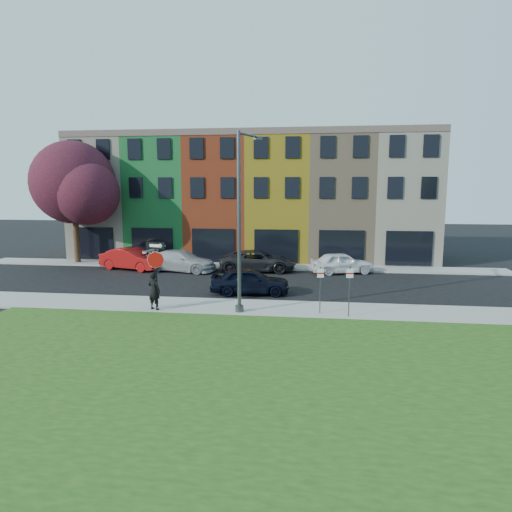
# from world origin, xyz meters

# --- Properties ---
(ground) EXTENTS (120.00, 120.00, 0.00)m
(ground) POSITION_xyz_m (0.00, 0.00, 0.00)
(ground) COLOR black
(ground) RESTS_ON ground
(sidewalk_near) EXTENTS (40.00, 3.00, 0.12)m
(sidewalk_near) POSITION_xyz_m (2.00, 3.00, 0.06)
(sidewalk_near) COLOR #999691
(sidewalk_near) RESTS_ON ground
(sidewalk_far) EXTENTS (40.00, 2.40, 0.12)m
(sidewalk_far) POSITION_xyz_m (-3.00, 15.00, 0.06)
(sidewalk_far) COLOR #999691
(sidewalk_far) RESTS_ON ground
(grass_park) EXTENTS (40.00, 16.00, 0.10)m
(grass_park) POSITION_xyz_m (8.00, -6.00, 0.05)
(grass_park) COLOR #214513
(grass_park) RESTS_ON ground
(rowhouse_block) EXTENTS (30.00, 10.12, 10.00)m
(rowhouse_block) POSITION_xyz_m (-2.50, 21.18, 4.99)
(rowhouse_block) COLOR beige
(rowhouse_block) RESTS_ON ground
(stop_sign) EXTENTS (1.03, 0.28, 3.27)m
(stop_sign) POSITION_xyz_m (-4.76, 2.30, 2.45)
(stop_sign) COLOR black
(stop_sign) RESTS_ON sidewalk_near
(man) EXTENTS (0.99, 0.91, 1.87)m
(man) POSITION_xyz_m (-4.75, 1.90, 1.06)
(man) COLOR black
(man) RESTS_ON sidewalk_near
(sedan_near) EXTENTS (2.66, 4.83, 1.53)m
(sedan_near) POSITION_xyz_m (-0.64, 6.22, 0.76)
(sedan_near) COLOR black
(sedan_near) RESTS_ON ground
(parked_car_red) EXTENTS (4.31, 5.76, 1.60)m
(parked_car_red) POSITION_xyz_m (-10.39, 12.81, 0.80)
(parked_car_red) COLOR #9C1111
(parked_car_red) RESTS_ON ground
(parked_car_silver) EXTENTS (3.79, 5.89, 1.51)m
(parked_car_silver) POSITION_xyz_m (-6.62, 12.65, 0.76)
(parked_car_silver) COLOR #ABABB0
(parked_car_silver) RESTS_ON ground
(parked_car_dark) EXTENTS (3.43, 5.92, 1.53)m
(parked_car_dark) POSITION_xyz_m (-1.09, 13.34, 0.77)
(parked_car_dark) COLOR black
(parked_car_dark) RESTS_ON ground
(parked_car_white) EXTENTS (4.26, 5.40, 1.50)m
(parked_car_white) POSITION_xyz_m (4.90, 13.29, 0.75)
(parked_car_white) COLOR white
(parked_car_white) RESTS_ON ground
(street_lamp) EXTENTS (1.04, 2.50, 8.47)m
(street_lamp) POSITION_xyz_m (-0.51, 2.25, 4.39)
(street_lamp) COLOR #414446
(street_lamp) RESTS_ON sidewalk_near
(parking_sign_a) EXTENTS (0.32, 0.11, 2.25)m
(parking_sign_a) POSITION_xyz_m (3.26, 2.24, 1.52)
(parking_sign_a) COLOR #414446
(parking_sign_a) RESTS_ON sidewalk_near
(parking_sign_b) EXTENTS (0.32, 0.10, 2.35)m
(parking_sign_b) POSITION_xyz_m (4.58, 1.89, 1.58)
(parking_sign_b) COLOR #414446
(parking_sign_b) RESTS_ON sidewalk_near
(tree_purple) EXTENTS (7.71, 6.74, 9.49)m
(tree_purple) POSITION_xyz_m (-15.64, 14.94, 6.23)
(tree_purple) COLOR black
(tree_purple) RESTS_ON sidewalk_far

